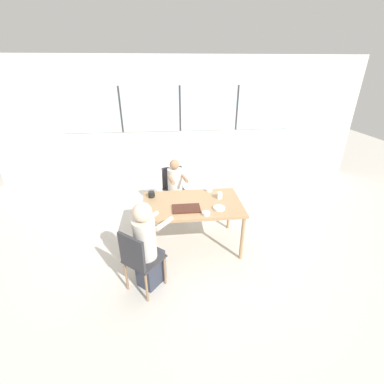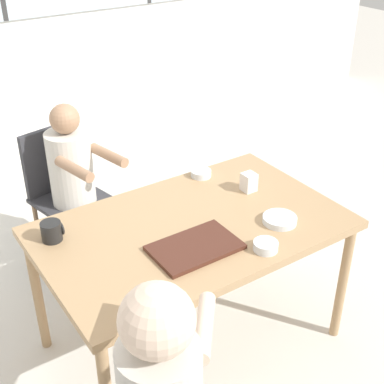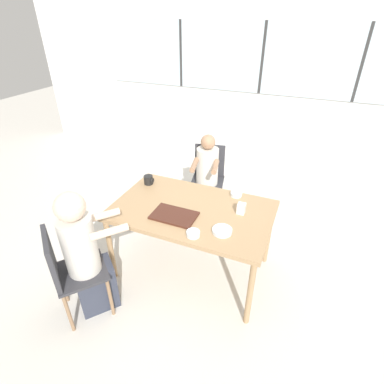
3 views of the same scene
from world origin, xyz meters
TOP-DOWN VIEW (x-y plane):
  - ground_plane at (0.00, 0.00)m, footprint 16.00×16.00m
  - wall_back_with_windows at (0.00, 2.68)m, footprint 8.40×0.08m
  - dining_table at (0.00, 0.00)m, footprint 1.46×0.91m
  - chair_for_woman_green_shirt at (-0.24, 1.11)m, footprint 0.48×0.48m
  - chair_for_man_blue_shirt at (-0.73, -0.88)m, footprint 0.56×0.56m
  - person_woman_green_shirt at (-0.21, 0.95)m, footprint 0.36×0.53m
  - person_man_blue_shirt at (-0.62, -0.76)m, footprint 0.51×0.54m
  - food_tray_dark at (-0.10, -0.17)m, footprint 0.39×0.25m
  - coffee_mug at (-0.60, 0.25)m, footprint 0.10×0.09m
  - milk_carton_small at (0.43, 0.11)m, footprint 0.07×0.07m
  - bowl_white_shallow at (0.31, 0.38)m, footprint 0.11×0.11m
  - bowl_cereal at (0.36, -0.22)m, footprint 0.17×0.17m
  - bowl_fruit at (0.16, -0.35)m, footprint 0.11×0.11m

SIDE VIEW (x-z plane):
  - ground_plane at x=0.00m, z-range 0.00..0.00m
  - person_woman_green_shirt at x=-0.21m, z-range -0.05..1.05m
  - chair_for_woman_green_shirt at x=-0.24m, z-range 0.09..0.97m
  - chair_for_man_blue_shirt at x=-0.73m, z-range 0.09..0.97m
  - person_man_blue_shirt at x=-0.62m, z-range -0.03..1.17m
  - dining_table at x=0.00m, z-range 0.31..1.06m
  - food_tray_dark at x=-0.10m, z-range 0.75..0.77m
  - bowl_cereal at x=0.36m, z-range 0.75..0.78m
  - bowl_white_shallow at x=0.31m, z-range 0.75..0.79m
  - bowl_fruit at x=0.16m, z-range 0.75..0.79m
  - coffee_mug at x=-0.60m, z-range 0.75..0.84m
  - milk_carton_small at x=0.43m, z-range 0.75..0.85m
  - wall_back_with_windows at x=0.00m, z-range 0.02..2.82m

